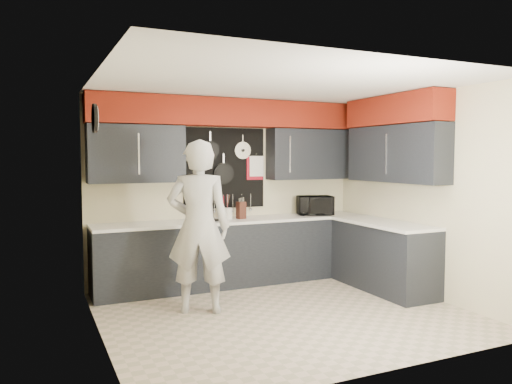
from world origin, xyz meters
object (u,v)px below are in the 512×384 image
utensil_crock (228,213)px  coffee_maker (209,208)px  knife_block (241,210)px  person (199,227)px  microwave (315,205)px

utensil_crock → coffee_maker: size_ratio=0.48×
coffee_maker → knife_block: bearing=-15.6°
utensil_crock → person: (-0.77, -1.05, -0.01)m
microwave → person: (-2.14, -0.99, -0.07)m
microwave → coffee_maker: (-1.69, -0.02, 0.03)m
utensil_crock → coffee_maker: coffee_maker is taller
coffee_maker → person: size_ratio=0.16×
knife_block → coffee_maker: coffee_maker is taller
knife_block → person: person is taller
microwave → person: 2.36m
microwave → person: size_ratio=0.26×
coffee_maker → utensil_crock: bearing=-5.2°
microwave → coffee_maker: 1.69m
microwave → utensil_crock: bearing=-164.4°
microwave → utensil_crock: 1.38m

